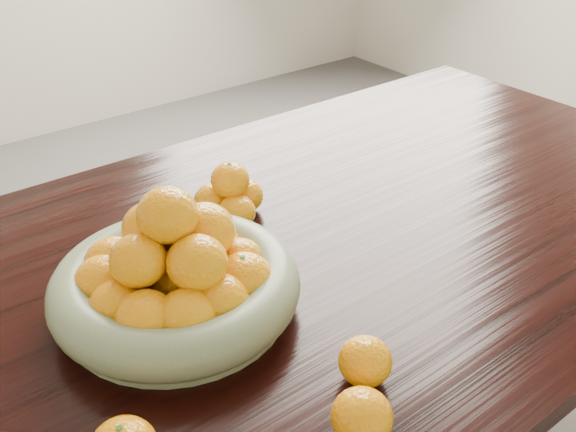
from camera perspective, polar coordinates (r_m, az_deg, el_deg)
dining_table at (r=1.19m, az=0.14°, el=-6.31°), size 2.00×1.00×0.75m
fruit_bowl at (r=0.98m, az=-10.03°, el=-5.45°), size 0.38×0.38×0.21m
orange_pyramid at (r=1.20m, az=-5.08°, el=1.72°), size 0.13×0.13×0.11m
loose_orange_1 at (r=0.80m, az=6.58°, el=-17.33°), size 0.08×0.08×0.07m
loose_orange_2 at (r=0.87m, az=6.86°, el=-12.70°), size 0.07×0.07×0.07m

